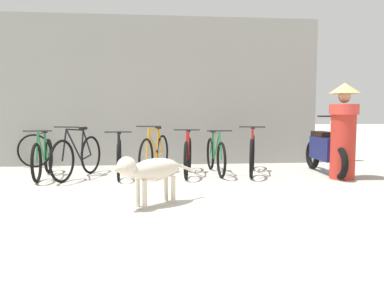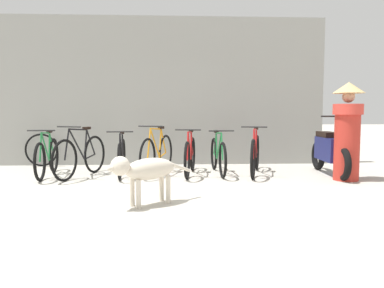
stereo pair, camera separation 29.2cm
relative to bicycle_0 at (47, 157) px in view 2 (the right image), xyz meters
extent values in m
plane|color=#B7B2A5|center=(1.96, -1.82, -0.35)|extent=(60.00, 60.00, 0.00)
cube|color=gray|center=(1.96, 1.54, 1.27)|extent=(7.43, 0.20, 3.26)
torus|color=black|center=(0.04, -0.49, -0.02)|extent=(0.10, 0.67, 0.67)
torus|color=black|center=(-0.04, 0.49, -0.02)|extent=(0.10, 0.67, 0.67)
cylinder|color=#1E7238|center=(0.01, -0.11, 0.20)|extent=(0.07, 0.49, 0.55)
cylinder|color=#1E7238|center=(-0.01, 0.17, 0.18)|extent=(0.04, 0.13, 0.50)
cylinder|color=#1E7238|center=(0.01, -0.06, 0.44)|extent=(0.07, 0.57, 0.06)
cylinder|color=#1E7238|center=(-0.02, 0.30, -0.05)|extent=(0.06, 0.37, 0.08)
cylinder|color=#1E7238|center=(-0.03, 0.35, 0.20)|extent=(0.05, 0.30, 0.46)
cylinder|color=#1E7238|center=(0.03, -0.42, 0.22)|extent=(0.04, 0.18, 0.49)
cube|color=black|center=(-0.02, 0.22, 0.46)|extent=(0.08, 0.19, 0.05)
cylinder|color=black|center=(0.03, -0.35, 0.50)|extent=(0.46, 0.06, 0.02)
torus|color=black|center=(0.47, -0.54, 0.01)|extent=(0.28, 0.69, 0.72)
torus|color=black|center=(0.78, 0.37, 0.01)|extent=(0.28, 0.69, 0.72)
cylinder|color=black|center=(0.59, -0.19, 0.24)|extent=(0.18, 0.46, 0.59)
cylinder|color=black|center=(0.68, 0.07, 0.22)|extent=(0.07, 0.13, 0.54)
cylinder|color=black|center=(0.60, -0.14, 0.51)|extent=(0.21, 0.53, 0.06)
cylinder|color=black|center=(0.72, 0.20, -0.02)|extent=(0.15, 0.35, 0.08)
cylinder|color=black|center=(0.74, 0.24, 0.25)|extent=(0.12, 0.28, 0.50)
cylinder|color=black|center=(0.49, -0.47, 0.27)|extent=(0.08, 0.17, 0.53)
cube|color=black|center=(0.69, 0.12, 0.52)|extent=(0.12, 0.19, 0.05)
cylinder|color=black|center=(0.51, -0.40, 0.57)|extent=(0.44, 0.17, 0.02)
torus|color=black|center=(1.38, -0.48, -0.03)|extent=(0.08, 0.65, 0.64)
torus|color=black|center=(1.32, 0.50, -0.03)|extent=(0.08, 0.65, 0.64)
cylinder|color=black|center=(1.35, -0.10, 0.18)|extent=(0.06, 0.49, 0.53)
cylinder|color=black|center=(1.34, 0.18, 0.16)|extent=(0.04, 0.13, 0.49)
cylinder|color=black|center=(1.35, -0.05, 0.42)|extent=(0.06, 0.57, 0.06)
cylinder|color=black|center=(1.33, 0.31, -0.06)|extent=(0.05, 0.37, 0.08)
cylinder|color=black|center=(1.32, 0.36, 0.19)|extent=(0.05, 0.30, 0.45)
cylinder|color=black|center=(1.37, -0.41, 0.20)|extent=(0.04, 0.18, 0.48)
cube|color=black|center=(1.33, 0.23, 0.43)|extent=(0.08, 0.18, 0.05)
cylinder|color=black|center=(1.37, -0.34, 0.48)|extent=(0.46, 0.05, 0.02)
torus|color=black|center=(1.84, -0.31, 0.00)|extent=(0.26, 0.69, 0.72)
torus|color=black|center=(2.14, 0.60, 0.00)|extent=(0.26, 0.69, 0.72)
cylinder|color=orange|center=(1.96, 0.04, 0.24)|extent=(0.18, 0.46, 0.59)
cylinder|color=orange|center=(2.05, 0.30, 0.22)|extent=(0.07, 0.13, 0.54)
cylinder|color=orange|center=(1.98, 0.09, 0.51)|extent=(0.20, 0.53, 0.06)
cylinder|color=orange|center=(2.09, 0.43, -0.02)|extent=(0.14, 0.35, 0.08)
cylinder|color=orange|center=(2.10, 0.47, 0.25)|extent=(0.12, 0.28, 0.50)
cylinder|color=orange|center=(1.87, -0.24, 0.27)|extent=(0.08, 0.17, 0.53)
cube|color=black|center=(2.06, 0.35, 0.52)|extent=(0.12, 0.19, 0.05)
cylinder|color=black|center=(1.89, -0.17, 0.57)|extent=(0.44, 0.17, 0.02)
torus|color=black|center=(2.54, -0.44, -0.02)|extent=(0.15, 0.67, 0.67)
torus|color=black|center=(2.68, 0.55, -0.02)|extent=(0.15, 0.67, 0.67)
cylinder|color=red|center=(2.59, -0.06, 0.20)|extent=(0.10, 0.49, 0.55)
cylinder|color=red|center=(2.63, 0.23, 0.18)|extent=(0.05, 0.13, 0.51)
cylinder|color=red|center=(2.60, -0.01, 0.45)|extent=(0.11, 0.57, 0.06)
cylinder|color=red|center=(2.65, 0.36, -0.04)|extent=(0.08, 0.38, 0.08)
cylinder|color=red|center=(2.66, 0.41, 0.21)|extent=(0.07, 0.30, 0.47)
cylinder|color=red|center=(2.55, -0.36, 0.22)|extent=(0.05, 0.18, 0.49)
cube|color=black|center=(2.64, 0.28, 0.46)|extent=(0.10, 0.19, 0.05)
cylinder|color=black|center=(2.56, -0.29, 0.51)|extent=(0.46, 0.09, 0.02)
torus|color=black|center=(3.17, -0.37, -0.03)|extent=(0.08, 0.65, 0.65)
torus|color=black|center=(3.13, 0.67, -0.03)|extent=(0.08, 0.65, 0.65)
cylinder|color=#1E7238|center=(3.15, 0.03, 0.18)|extent=(0.05, 0.51, 0.54)
cylinder|color=#1E7238|center=(3.14, 0.33, 0.17)|extent=(0.03, 0.13, 0.49)
cylinder|color=#1E7238|center=(3.15, 0.08, 0.42)|extent=(0.05, 0.60, 0.06)
cylinder|color=#1E7238|center=(3.13, 0.47, -0.05)|extent=(0.04, 0.39, 0.08)
cylinder|color=#1E7238|center=(3.13, 0.52, 0.19)|extent=(0.04, 0.31, 0.45)
cylinder|color=#1E7238|center=(3.17, -0.29, 0.21)|extent=(0.04, 0.18, 0.48)
cube|color=black|center=(3.14, 0.38, 0.44)|extent=(0.08, 0.18, 0.05)
cylinder|color=black|center=(3.16, -0.21, 0.48)|extent=(0.46, 0.04, 0.02)
torus|color=black|center=(3.69, -0.46, 0.00)|extent=(0.25, 0.70, 0.71)
torus|color=black|center=(3.99, 0.59, 0.00)|extent=(0.25, 0.70, 0.71)
cylinder|color=red|center=(3.81, -0.05, 0.23)|extent=(0.18, 0.53, 0.59)
cylinder|color=red|center=(3.89, 0.25, 0.21)|extent=(0.06, 0.14, 0.54)
cylinder|color=red|center=(3.82, 0.00, 0.50)|extent=(0.20, 0.61, 0.06)
cylinder|color=red|center=(3.94, 0.39, -0.03)|extent=(0.14, 0.41, 0.08)
cylinder|color=red|center=(3.95, 0.44, 0.24)|extent=(0.12, 0.32, 0.49)
cylinder|color=red|center=(3.71, -0.38, 0.26)|extent=(0.08, 0.19, 0.52)
cube|color=black|center=(3.91, 0.30, 0.51)|extent=(0.12, 0.19, 0.05)
cylinder|color=black|center=(3.74, -0.30, 0.55)|extent=(0.45, 0.15, 0.02)
torus|color=black|center=(5.17, -0.72, -0.06)|extent=(0.14, 0.59, 0.59)
torus|color=black|center=(5.24, 0.53, -0.06)|extent=(0.14, 0.59, 0.59)
cube|color=navy|center=(5.20, -0.10, 0.13)|extent=(0.33, 0.91, 0.42)
cube|color=black|center=(5.21, 0.06, 0.39)|extent=(0.27, 0.58, 0.10)
cylinder|color=silver|center=(5.18, -0.49, 0.44)|extent=(0.06, 0.15, 0.62)
cylinder|color=silver|center=(5.17, -0.63, 0.04)|extent=(0.05, 0.22, 0.22)
cylinder|color=black|center=(5.18, -0.44, 0.74)|extent=(0.58, 0.06, 0.03)
sphere|color=silver|center=(5.18, -0.47, 0.62)|extent=(0.15, 0.15, 0.14)
ellipsoid|color=beige|center=(2.01, -2.20, 0.10)|extent=(0.74, 0.64, 0.27)
cylinder|color=beige|center=(1.88, -2.40, -0.18)|extent=(0.08, 0.08, 0.36)
cylinder|color=beige|center=(1.79, -2.27, -0.18)|extent=(0.08, 0.08, 0.36)
cylinder|color=beige|center=(2.23, -2.13, -0.18)|extent=(0.08, 0.08, 0.36)
cylinder|color=beige|center=(2.14, -2.01, -0.18)|extent=(0.08, 0.08, 0.36)
sphere|color=beige|center=(1.67, -2.45, 0.18)|extent=(0.33, 0.33, 0.23)
ellipsoid|color=beige|center=(1.59, -2.51, 0.16)|extent=(0.16, 0.15, 0.09)
cylinder|color=beige|center=(2.40, -1.92, 0.08)|extent=(0.27, 0.21, 0.15)
cylinder|color=#B72D23|center=(5.27, -0.64, 0.30)|extent=(0.58, 0.58, 1.31)
cylinder|color=#D63C32|center=(5.27, -0.64, 0.87)|extent=(0.69, 0.69, 0.18)
sphere|color=tan|center=(5.27, -0.64, 1.08)|extent=(0.29, 0.29, 0.21)
cone|color=tan|center=(5.27, -0.64, 1.23)|extent=(0.74, 0.74, 0.19)
torus|color=black|center=(-0.55, 1.28, 0.00)|extent=(0.71, 0.07, 0.71)
camera|label=1|loc=(2.02, -6.86, 0.82)|focal=35.00mm
camera|label=2|loc=(2.31, -6.89, 0.82)|focal=35.00mm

